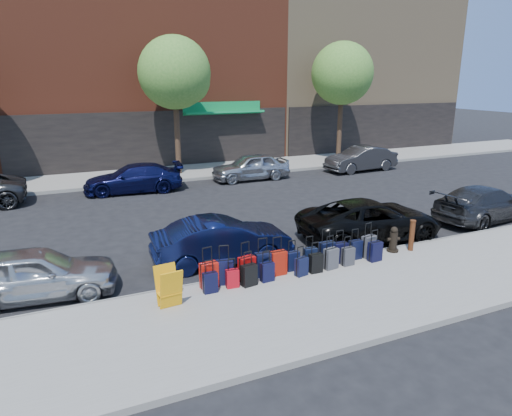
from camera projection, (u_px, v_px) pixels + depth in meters
name	position (u px, v px, depth m)	size (l,w,h in m)	color
ground	(232.00, 226.00, 16.87)	(120.00, 120.00, 0.00)	black
sidewalk_near	(328.00, 299.00, 11.14)	(60.00, 4.00, 0.15)	gray
sidewalk_far	(168.00, 174.00, 25.63)	(60.00, 4.00, 0.15)	gray
curb_near	(290.00, 268.00, 12.91)	(60.00, 0.08, 0.15)	gray
curb_far	(177.00, 181.00, 23.85)	(60.00, 0.08, 0.15)	gray
building_center	(131.00, 3.00, 29.90)	(17.00, 12.85, 20.00)	maroon
building_right	(336.00, 29.00, 36.43)	(15.00, 12.12, 18.00)	#917959
tree_center	(177.00, 75.00, 23.96)	(3.80, 3.80, 7.27)	black
tree_right	(344.00, 75.00, 28.07)	(3.80, 3.80, 7.27)	black
suitcase_front_0	(209.00, 275.00, 11.50)	(0.47, 0.30, 1.07)	#B5150B
suitcase_front_1	(225.00, 272.00, 11.71)	(0.47, 0.31, 1.04)	black
suitcase_front_2	(247.00, 269.00, 11.91)	(0.48, 0.32, 1.05)	#9D0A0A
suitcase_front_3	(263.00, 264.00, 12.17)	(0.45, 0.27, 1.06)	black
suitcase_front_4	(278.00, 263.00, 12.26)	(0.44, 0.25, 1.06)	#971609
suitcase_front_5	(293.00, 261.00, 12.56)	(0.36, 0.21, 0.86)	black
suitcase_front_6	(310.00, 257.00, 12.77)	(0.38, 0.22, 0.90)	black
suitcase_front_7	(327.00, 253.00, 12.97)	(0.44, 0.25, 1.05)	black
suitcase_front_8	(340.00, 253.00, 13.06)	(0.41, 0.24, 0.96)	black
suitcase_front_9	(355.00, 250.00, 13.34)	(0.38, 0.21, 0.91)	black
suitcase_front_10	(369.00, 246.00, 13.48)	(0.47, 0.31, 1.04)	#3D3C42
suitcase_back_0	(210.00, 282.00, 11.26)	(0.35, 0.21, 0.84)	black
suitcase_back_1	(232.00, 278.00, 11.53)	(0.34, 0.22, 0.77)	#AE0B17
suitcase_back_2	(249.00, 275.00, 11.62)	(0.41, 0.28, 0.91)	black
suitcase_back_3	(267.00, 272.00, 11.88)	(0.36, 0.22, 0.83)	black
suitcase_back_5	(301.00, 267.00, 12.22)	(0.38, 0.26, 0.82)	black
suitcase_back_6	(316.00, 263.00, 12.42)	(0.36, 0.21, 0.86)	black
suitcase_back_7	(331.00, 259.00, 12.65)	(0.43, 0.29, 0.95)	#3B3B40
suitcase_back_8	(348.00, 256.00, 12.90)	(0.36, 0.22, 0.85)	#35353A
suitcase_back_10	(375.00, 251.00, 13.19)	(0.40, 0.25, 0.93)	black
fire_hydrant	(393.00, 240.00, 13.90)	(0.41, 0.35, 0.79)	black
bollard	(412.00, 235.00, 13.94)	(0.18, 0.18, 0.97)	#38190C
display_rack	(169.00, 287.00, 10.54)	(0.58, 0.63, 0.94)	orange
car_near_0	(35.00, 274.00, 11.17)	(1.56, 3.87, 1.32)	silver
car_near_1	(222.00, 241.00, 13.37)	(1.43, 4.09, 1.35)	#0D143A
car_near_2	(370.00, 220.00, 15.31)	(2.26, 4.90, 1.36)	black
car_near_3	(485.00, 203.00, 17.36)	(1.86, 4.58, 1.33)	#303033
car_far_1	(133.00, 178.00, 21.67)	(1.86, 4.58, 1.33)	#0D103D
car_far_2	(251.00, 167.00, 24.24)	(1.67, 4.15, 1.41)	#B6B8BD
car_far_3	(361.00, 159.00, 26.56)	(1.51, 4.34, 1.43)	#363639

